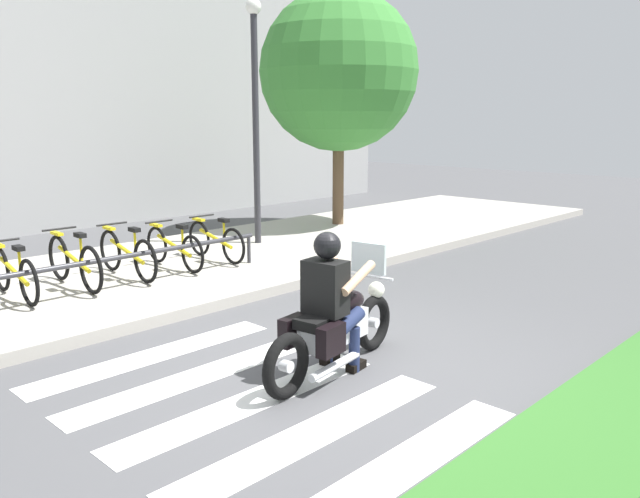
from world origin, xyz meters
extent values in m
plane|color=#4C4C4F|center=(0.00, 0.00, 0.00)|extent=(48.00, 48.00, 0.00)
cube|color=#336B28|center=(0.00, -2.44, 0.04)|extent=(24.00, 1.10, 0.08)
cube|color=#A8A399|center=(0.00, 4.58, 0.07)|extent=(24.00, 4.40, 0.15)
cube|color=white|center=(-1.14, -1.60, 0.00)|extent=(2.80, 0.40, 0.01)
cube|color=white|center=(-1.14, -0.80, 0.00)|extent=(2.80, 0.40, 0.01)
cube|color=white|center=(-1.14, 0.00, 0.00)|extent=(2.80, 0.40, 0.01)
cube|color=white|center=(-1.14, 0.80, 0.00)|extent=(2.80, 0.40, 0.01)
cube|color=white|center=(-1.14, 1.60, 0.00)|extent=(2.80, 0.40, 0.01)
torus|color=black|center=(0.62, 0.06, 0.30)|extent=(0.62, 0.20, 0.61)
cylinder|color=silver|center=(0.62, 0.06, 0.30)|extent=(0.12, 0.12, 0.11)
torus|color=black|center=(-0.87, -0.17, 0.30)|extent=(0.62, 0.20, 0.61)
cylinder|color=silver|center=(-0.87, -0.17, 0.30)|extent=(0.12, 0.12, 0.11)
cube|color=silver|center=(-0.12, -0.05, 0.44)|extent=(0.86, 0.40, 0.28)
ellipsoid|color=black|center=(0.08, -0.02, 0.66)|extent=(0.56, 0.35, 0.22)
cube|color=black|center=(-0.33, -0.08, 0.59)|extent=(0.60, 0.36, 0.10)
cube|color=black|center=(-0.52, 0.11, 0.48)|extent=(0.33, 0.17, 0.28)
cube|color=black|center=(-0.46, -0.33, 0.48)|extent=(0.33, 0.17, 0.28)
cylinder|color=silver|center=(0.47, 0.04, 0.86)|extent=(0.12, 0.62, 0.03)
sphere|color=white|center=(0.67, 0.07, 0.66)|extent=(0.18, 0.18, 0.18)
cube|color=silver|center=(0.50, 0.04, 1.04)|extent=(0.10, 0.40, 0.32)
cylinder|color=silver|center=(-0.34, -0.27, 0.18)|extent=(0.75, 0.19, 0.08)
cube|color=black|center=(-0.27, -0.08, 0.89)|extent=(0.32, 0.43, 0.52)
sphere|color=black|center=(-0.24, -0.07, 1.29)|extent=(0.26, 0.26, 0.26)
cylinder|color=tan|center=(-0.08, 0.18, 0.97)|extent=(0.53, 0.17, 0.26)
cylinder|color=tan|center=(-0.01, -0.26, 0.97)|extent=(0.53, 0.17, 0.26)
cylinder|color=#1E284C|center=(-0.15, 0.10, 0.53)|extent=(0.46, 0.20, 0.24)
cylinder|color=#1E284C|center=(-0.03, 0.12, 0.23)|extent=(0.11, 0.11, 0.45)
cube|color=black|center=(0.01, 0.13, 0.04)|extent=(0.25, 0.13, 0.08)
cylinder|color=#1E284C|center=(-0.10, -0.21, 0.53)|extent=(0.46, 0.20, 0.24)
cylinder|color=#1E284C|center=(0.02, -0.19, 0.23)|extent=(0.11, 0.11, 0.45)
cube|color=black|center=(0.06, -0.19, 0.04)|extent=(0.25, 0.13, 0.08)
torus|color=black|center=(-1.50, 4.83, 0.46)|extent=(0.07, 0.61, 0.61)
torus|color=black|center=(-1.52, 3.81, 0.46)|extent=(0.07, 0.61, 0.61)
cylinder|color=gold|center=(-1.51, 4.32, 0.52)|extent=(0.08, 0.91, 0.25)
cylinder|color=gold|center=(-1.52, 4.07, 0.68)|extent=(0.04, 0.04, 0.37)
cube|color=black|center=(-1.52, 4.07, 0.86)|extent=(0.11, 0.20, 0.06)
cylinder|color=black|center=(-1.50, 4.73, 0.86)|extent=(0.48, 0.04, 0.03)
torus|color=black|center=(-0.69, 4.85, 0.49)|extent=(0.07, 0.66, 0.66)
torus|color=black|center=(-0.72, 3.80, 0.49)|extent=(0.07, 0.66, 0.66)
cylinder|color=gold|center=(-0.71, 4.32, 0.55)|extent=(0.09, 0.94, 0.26)
cylinder|color=gold|center=(-0.71, 4.06, 0.72)|extent=(0.04, 0.04, 0.40)
cube|color=black|center=(-0.71, 4.06, 0.92)|extent=(0.11, 0.20, 0.06)
cylinder|color=black|center=(-0.70, 4.74, 0.92)|extent=(0.48, 0.04, 0.03)
cube|color=gold|center=(-0.69, 4.85, 0.84)|extent=(0.09, 0.28, 0.04)
torus|color=black|center=(0.11, 4.85, 0.48)|extent=(0.07, 0.64, 0.64)
torus|color=black|center=(0.08, 3.79, 0.48)|extent=(0.07, 0.64, 0.64)
cylinder|color=gold|center=(0.10, 4.32, 0.54)|extent=(0.09, 0.95, 0.26)
cylinder|color=gold|center=(0.09, 4.05, 0.70)|extent=(0.04, 0.04, 0.39)
cube|color=black|center=(0.09, 4.05, 0.90)|extent=(0.11, 0.20, 0.06)
cylinder|color=black|center=(0.11, 4.75, 0.90)|extent=(0.48, 0.04, 0.03)
cube|color=gold|center=(0.11, 4.85, 0.82)|extent=(0.09, 0.28, 0.04)
torus|color=black|center=(0.91, 4.84, 0.45)|extent=(0.06, 0.59, 0.59)
torus|color=black|center=(0.88, 3.80, 0.45)|extent=(0.06, 0.59, 0.59)
cylinder|color=gold|center=(0.90, 4.32, 0.51)|extent=(0.09, 0.93, 0.25)
cylinder|color=gold|center=(0.89, 4.06, 0.66)|extent=(0.04, 0.04, 0.36)
cube|color=black|center=(0.89, 4.06, 0.84)|extent=(0.11, 0.20, 0.06)
cylinder|color=black|center=(0.91, 4.74, 0.84)|extent=(0.48, 0.04, 0.03)
cube|color=gold|center=(0.91, 4.84, 0.77)|extent=(0.09, 0.28, 0.04)
torus|color=black|center=(1.72, 4.81, 0.45)|extent=(0.06, 0.60, 0.59)
torus|color=black|center=(1.69, 3.84, 0.45)|extent=(0.06, 0.60, 0.59)
cylinder|color=gold|center=(1.70, 4.32, 0.51)|extent=(0.08, 0.87, 0.24)
cylinder|color=gold|center=(1.70, 4.08, 0.67)|extent=(0.04, 0.04, 0.36)
cube|color=black|center=(1.70, 4.08, 0.85)|extent=(0.11, 0.20, 0.06)
cylinder|color=black|center=(1.71, 4.71, 0.85)|extent=(0.48, 0.04, 0.03)
cube|color=gold|center=(1.72, 4.81, 0.78)|extent=(0.09, 0.28, 0.04)
cylinder|color=#333338|center=(-0.71, 3.77, 0.60)|extent=(5.42, 0.07, 0.07)
cylinder|color=#333338|center=(1.95, 3.77, 0.38)|extent=(0.06, 0.06, 0.45)
cylinder|color=#2D2D33|center=(3.17, 4.98, 2.14)|extent=(0.12, 0.12, 4.27)
sphere|color=white|center=(3.17, 4.98, 4.39)|extent=(0.28, 0.28, 0.28)
cylinder|color=brown|center=(5.84, 5.38, 1.13)|extent=(0.25, 0.25, 2.26)
sphere|color=#387F33|center=(5.84, 5.38, 3.45)|extent=(3.40, 3.40, 3.40)
camera|label=1|loc=(-4.43, -4.06, 2.46)|focal=35.45mm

